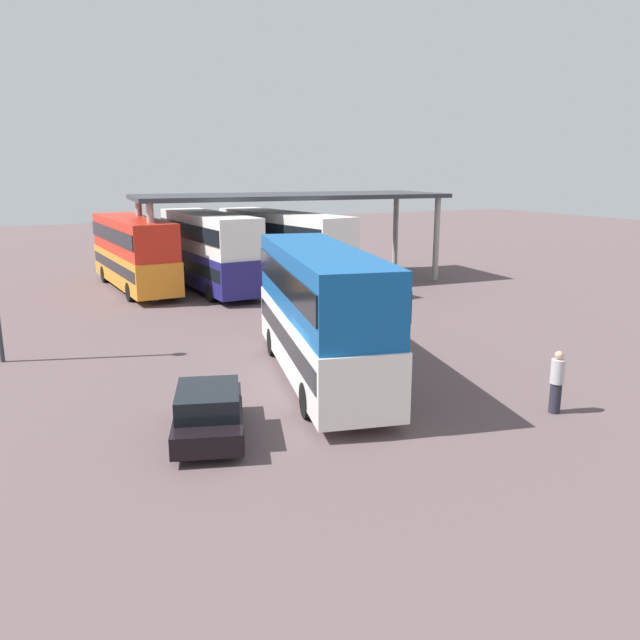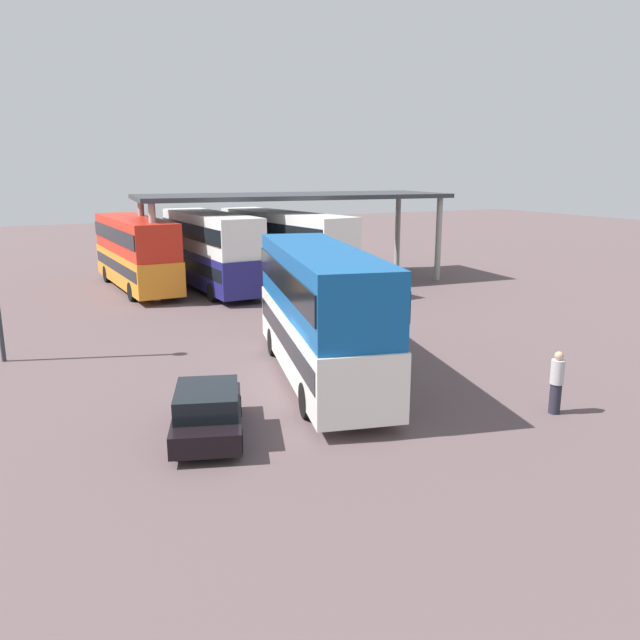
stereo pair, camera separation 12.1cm
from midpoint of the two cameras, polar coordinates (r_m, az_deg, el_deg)
name	(u,v)px [view 2 (the right image)]	position (r m, az deg, el deg)	size (l,w,h in m)	color
ground_plane	(322,406)	(18.55, 0.39, -7.78)	(140.00, 140.00, 0.00)	#5C4A4C
double_decker_main	(320,309)	(20.20, 0.17, 0.99)	(4.75, 10.33, 4.31)	white
parked_hatchback	(208,412)	(16.55, -9.93, -8.20)	(2.82, 4.10, 1.35)	black
double_decker_near_canopy	(136,250)	(37.48, -16.26, 6.07)	(2.93, 10.68, 4.07)	orange
double_decker_mid_row	(210,248)	(36.33, -9.80, 6.42)	(2.95, 10.54, 4.35)	navy
double_decker_far_right	(284,246)	(36.91, -3.15, 6.69)	(4.11, 11.75, 4.33)	navy
depot_canopy	(293,200)	(38.14, -2.37, 10.83)	(18.77, 8.03, 5.31)	#33353A
pedestrian_waiting	(557,382)	(18.95, 20.80, -5.31)	(0.38, 0.38, 1.81)	#262633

